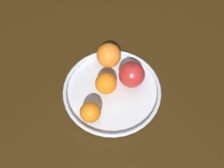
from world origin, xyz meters
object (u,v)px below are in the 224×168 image
object	(u,v)px
apple	(132,75)
orange_front_right	(106,83)
orange_back_left	(90,112)
orange_front_left	(109,55)
fruit_bowl	(112,90)

from	to	relation	value
apple	orange_front_right	size ratio (longest dim) A/B	1.34
orange_back_left	orange_front_left	size ratio (longest dim) A/B	0.77
apple	orange_front_right	xyz separation A→B (cm)	(-8.20, -0.60, -0.73)
apple	orange_back_left	world-z (taller)	apple
apple	orange_front_left	xyz separation A→B (cm)	(-4.97, 8.80, -0.08)
orange_front_right	orange_front_left	size ratio (longest dim) A/B	0.84
fruit_bowl	orange_front_left	distance (cm)	11.13
orange_front_right	orange_back_left	world-z (taller)	orange_front_right
orange_front_right	orange_back_left	bearing A→B (deg)	-129.44
fruit_bowl	orange_back_left	world-z (taller)	orange_back_left
orange_front_left	apple	bearing A→B (deg)	-60.53
orange_back_left	apple	bearing A→B (deg)	30.03
orange_front_right	orange_front_left	bearing A→B (deg)	71.06
orange_front_right	orange_front_left	world-z (taller)	orange_front_left
orange_back_left	orange_front_right	bearing A→B (deg)	50.56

